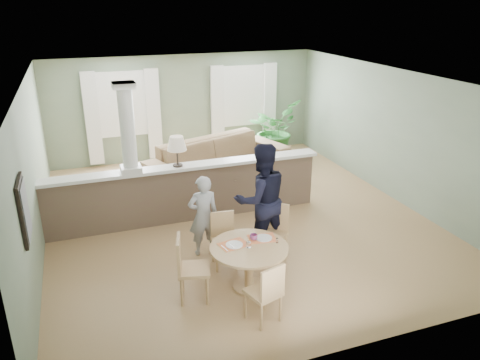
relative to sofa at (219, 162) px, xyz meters
name	(u,v)px	position (x,y,z in m)	size (l,w,h in m)	color
ground	(235,216)	(-0.27, -1.90, -0.49)	(8.00, 8.00, 0.00)	tan
room_shell	(223,119)	(-0.30, -1.27, 1.32)	(7.02, 8.02, 2.71)	gray
pony_wall	(182,186)	(-1.25, -1.70, 0.21)	(5.32, 0.38, 2.70)	brown
sofa	(219,162)	(0.00, 0.00, 0.00)	(3.37, 1.32, 0.98)	olive
houseplant	(274,129)	(1.92, 1.28, 0.27)	(1.37, 1.19, 1.52)	#2B6B2C
dining_table	(249,255)	(-0.87, -4.25, 0.06)	(1.14, 1.14, 0.78)	tan
chair_far_boy	(224,237)	(-1.01, -3.49, -0.01)	(0.43, 0.43, 0.87)	tan
chair_far_man	(274,230)	(-0.19, -3.61, 0.03)	(0.61, 0.61, 0.95)	tan
chair_near	(267,291)	(-0.93, -5.09, 0.00)	(0.50, 0.50, 0.89)	tan
chair_side	(188,266)	(-1.76, -4.23, 0.04)	(0.53, 0.53, 0.97)	tan
child_person	(203,216)	(-1.22, -3.07, 0.20)	(0.51, 0.33, 1.39)	#9A9B9F
man_person	(261,200)	(-0.31, -3.32, 0.46)	(0.93, 0.72, 1.91)	black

